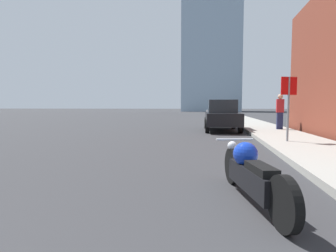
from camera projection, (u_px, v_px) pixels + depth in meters
The scene contains 7 objects.
sidewalk at pixel (233, 116), 38.04m from camera, with size 2.44×240.00×0.15m.
distant_tower at pixel (212, 24), 80.14m from camera, with size 16.96×16.96×53.13m.
motorcycle at pixel (251, 173), 3.65m from camera, with size 0.80×2.34×0.80m.
parked_car_black at pixel (222, 115), 14.49m from camera, with size 1.99×4.58×1.69m.
parked_car_white at pixel (217, 112), 27.10m from camera, with size 2.12×4.46×1.59m.
stop_sign at pixel (289, 97), 8.83m from camera, with size 0.57×0.26×2.17m.
pedestrian at pixel (280, 111), 13.69m from camera, with size 0.36×0.26×1.83m.
Camera 1 is at (2.77, 0.89, 1.31)m, focal length 28.00 mm.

